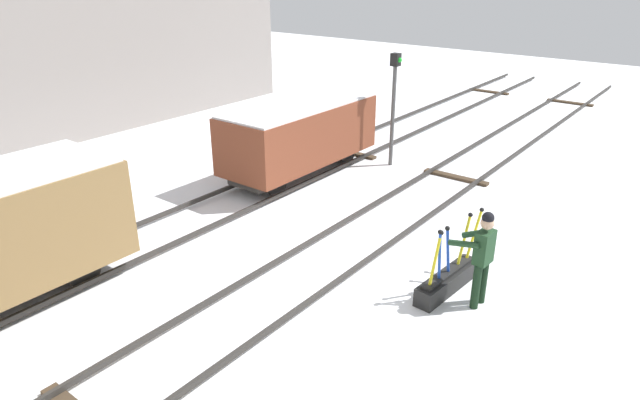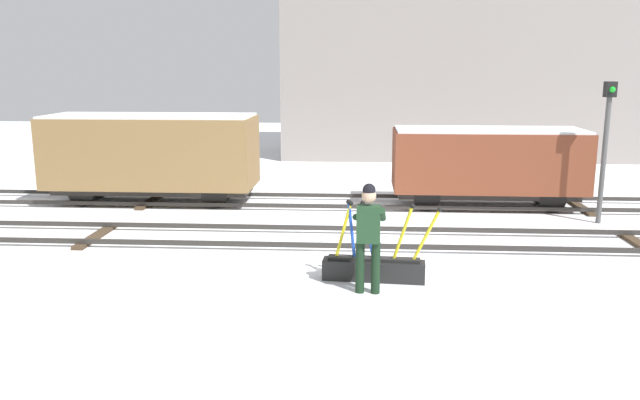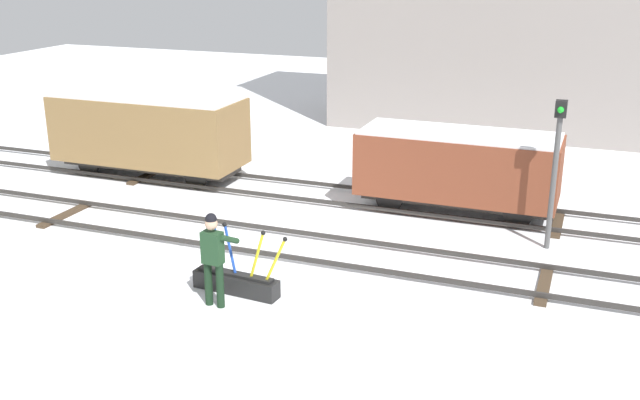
% 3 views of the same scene
% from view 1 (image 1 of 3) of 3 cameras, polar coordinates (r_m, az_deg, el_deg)
% --- Properties ---
extents(ground_plane, '(60.00, 60.00, 0.00)m').
position_cam_1_polar(ground_plane, '(11.99, 1.74, -5.76)').
color(ground_plane, white).
extents(track_main_line, '(44.00, 1.94, 0.18)m').
position_cam_1_polar(track_main_line, '(11.94, 1.75, -5.29)').
color(track_main_line, '#2D2B28').
rests_on(track_main_line, ground_plane).
extents(track_siding_near, '(44.00, 1.94, 0.18)m').
position_cam_1_polar(track_siding_near, '(14.22, -10.57, -0.82)').
color(track_siding_near, '#2D2B28').
rests_on(track_siding_near, ground_plane).
extents(switch_lever_frame, '(2.06, 0.51, 1.45)m').
position_cam_1_polar(switch_lever_frame, '(10.99, 12.91, -7.80)').
color(switch_lever_frame, black).
rests_on(switch_lever_frame, ground_plane).
extents(rail_worker, '(0.57, 0.74, 1.86)m').
position_cam_1_polar(rail_worker, '(10.31, 16.19, -5.21)').
color(rail_worker, black).
rests_on(rail_worker, ground_plane).
extents(signal_post, '(0.24, 0.32, 3.38)m').
position_cam_1_polar(signal_post, '(16.89, 7.54, 10.33)').
color(signal_post, '#4C4C4C').
rests_on(signal_post, ground_plane).
extents(freight_car_near_switch, '(4.98, 1.95, 2.12)m').
position_cam_1_polar(freight_car_near_switch, '(16.09, -2.06, 6.69)').
color(freight_car_near_switch, '#2D2B28').
rests_on(freight_car_near_switch, ground_plane).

